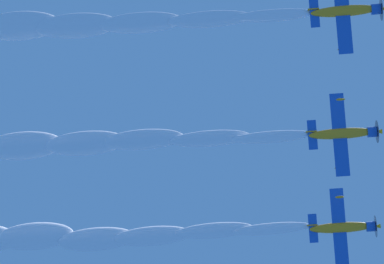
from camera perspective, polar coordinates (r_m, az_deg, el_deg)
airplane_lead at (r=97.29m, az=9.71°, el=-6.06°), size 7.85×8.34×3.38m
airplane_left_wingman at (r=93.24m, az=9.74°, el=-0.09°), size 7.86×8.32×3.39m
airplane_right_wingman at (r=91.44m, az=9.93°, el=7.68°), size 7.86×8.33×3.40m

